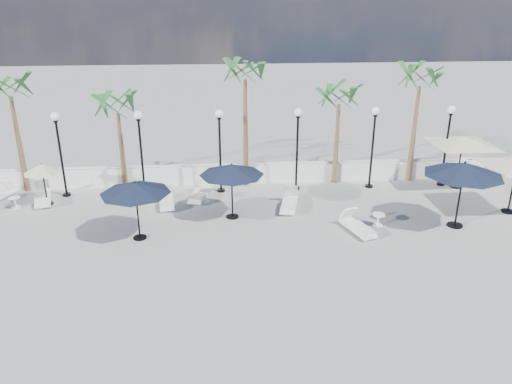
{
  "coord_description": "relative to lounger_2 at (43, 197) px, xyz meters",
  "views": [
    {
      "loc": [
        -0.03,
        -15.04,
        8.63
      ],
      "look_at": [
        1.32,
        2.57,
        1.5
      ],
      "focal_mm": 35.0,
      "sensor_mm": 36.0,
      "label": 1
    }
  ],
  "objects": [
    {
      "name": "ground",
      "position": [
        7.84,
        -5.84,
        -0.25
      ],
      "size": [
        100.0,
        100.0,
        0.0
      ],
      "primitive_type": "plane",
      "color": "#9E9F9A",
      "rests_on": "ground"
    },
    {
      "name": "balustrade",
      "position": [
        7.84,
        1.66,
        0.22
      ],
      "size": [
        26.0,
        0.3,
        1.01
      ],
      "color": "white",
      "rests_on": "ground"
    },
    {
      "name": "lamppost_1",
      "position": [
        0.84,
        0.66,
        2.24
      ],
      "size": [
        0.36,
        0.36,
        3.84
      ],
      "color": "black",
      "rests_on": "ground"
    },
    {
      "name": "lamppost_2",
      "position": [
        4.34,
        0.66,
        2.24
      ],
      "size": [
        0.36,
        0.36,
        3.84
      ],
      "color": "black",
      "rests_on": "ground"
    },
    {
      "name": "lamppost_3",
      "position": [
        7.84,
        0.66,
        2.24
      ],
      "size": [
        0.36,
        0.36,
        3.84
      ],
      "color": "black",
      "rests_on": "ground"
    },
    {
      "name": "lamppost_4",
      "position": [
        11.34,
        0.66,
        2.24
      ],
      "size": [
        0.36,
        0.36,
        3.84
      ],
      "color": "black",
      "rests_on": "ground"
    },
    {
      "name": "lamppost_5",
      "position": [
        14.84,
        0.66,
        2.24
      ],
      "size": [
        0.36,
        0.36,
        3.84
      ],
      "color": "black",
      "rests_on": "ground"
    },
    {
      "name": "lamppost_6",
      "position": [
        18.34,
        0.66,
        2.24
      ],
      "size": [
        0.36,
        0.36,
        3.84
      ],
      "color": "black",
      "rests_on": "ground"
    },
    {
      "name": "palm_0",
      "position": [
        -1.16,
        1.46,
        4.29
      ],
      "size": [
        2.6,
        2.6,
        5.5
      ],
      "color": "brown",
      "rests_on": "ground"
    },
    {
      "name": "palm_1",
      "position": [
        3.34,
        1.46,
        3.51
      ],
      "size": [
        2.6,
        2.6,
        4.7
      ],
      "color": "brown",
      "rests_on": "ground"
    },
    {
      "name": "palm_2",
      "position": [
        9.04,
        1.46,
        4.87
      ],
      "size": [
        2.6,
        2.6,
        6.1
      ],
      "color": "brown",
      "rests_on": "ground"
    },
    {
      "name": "palm_3",
      "position": [
        13.34,
        1.46,
        3.7
      ],
      "size": [
        2.6,
        2.6,
        4.9
      ],
      "color": "brown",
      "rests_on": "ground"
    },
    {
      "name": "palm_4",
      "position": [
        17.04,
        1.46,
        4.48
      ],
      "size": [
        2.6,
        2.6,
        5.7
      ],
      "color": "brown",
      "rests_on": "ground"
    },
    {
      "name": "lounger_2",
      "position": [
        0.0,
        0.0,
        0.0
      ],
      "size": [
        1.15,
        2.07,
        0.74
      ],
      "rotation": [
        0.0,
        0.0,
        0.28
      ],
      "color": "white",
      "rests_on": "ground"
    },
    {
      "name": "lounger_3",
      "position": [
        5.45,
        -0.75,
        -0.01
      ],
      "size": [
        0.85,
        1.93,
        0.7
      ],
      "rotation": [
        0.0,
        0.0,
        0.14
      ],
      "color": "white",
      "rests_on": "ground"
    },
    {
      "name": "lounger_4",
      "position": [
        13.04,
        -3.96,
        -0.02
      ],
      "size": [
        1.13,
        1.92,
        0.68
      ],
      "rotation": [
        0.0,
        0.0,
        0.32
      ],
      "color": "white",
      "rests_on": "ground"
    },
    {
      "name": "lounger_5",
      "position": [
        6.87,
        -0.11,
        -0.01
      ],
      "size": [
        1.01,
        1.96,
        0.7
      ],
      "rotation": [
        0.0,
        0.0,
        -0.22
      ],
      "color": "white",
      "rests_on": "ground"
    },
    {
      "name": "lounger_6",
      "position": [
        10.72,
        -1.5,
        -0.01
      ],
      "size": [
        1.03,
        2.0,
        0.72
      ],
      "rotation": [
        0.0,
        0.0,
        -0.23
      ],
      "color": "white",
      "rests_on": "ground"
    },
    {
      "name": "side_table_0",
      "position": [
        -0.96,
        -0.57,
        0.04
      ],
      "size": [
        0.49,
        0.49,
        0.47
      ],
      "color": "white",
      "rests_on": "ground"
    },
    {
      "name": "side_table_1",
      "position": [
        7.14,
        -0.53,
        0.08
      ],
      "size": [
        0.57,
        0.57,
        0.55
      ],
      "color": "white",
      "rests_on": "ground"
    },
    {
      "name": "side_table_2",
      "position": [
        13.98,
        -3.49,
        0.05
      ],
      "size": [
        0.51,
        0.51,
        0.49
      ],
      "color": "white",
      "rests_on": "ground"
    },
    {
      "name": "parasol_navy_left",
      "position": [
        4.74,
        -3.86,
        1.77
      ],
      "size": [
        2.6,
        2.6,
        2.3
      ],
      "color": "black",
      "rests_on": "ground"
    },
    {
      "name": "parasol_navy_mid",
      "position": [
        8.27,
        -2.25,
        1.8
      ],
      "size": [
        2.61,
        2.61,
        2.34
      ],
      "color": "black",
      "rests_on": "ground"
    },
    {
      "name": "parasol_navy_right",
      "position": [
        17.02,
        -3.75,
        2.12
      ],
      "size": [
        3.01,
        3.01,
        2.7
      ],
      "color": "black",
      "rests_on": "ground"
    },
    {
      "name": "parasol_cream_sq_a",
      "position": [
        18.96,
        0.36,
        2.21
      ],
      "size": [
        5.4,
        5.4,
        2.65
      ],
      "color": "black",
      "rests_on": "ground"
    },
    {
      "name": "parasol_cream_small",
      "position": [
        0.28,
        -0.29,
        1.38
      ],
      "size": [
        1.55,
        1.55,
        1.9
      ],
      "color": "black",
      "rests_on": "ground"
    }
  ]
}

